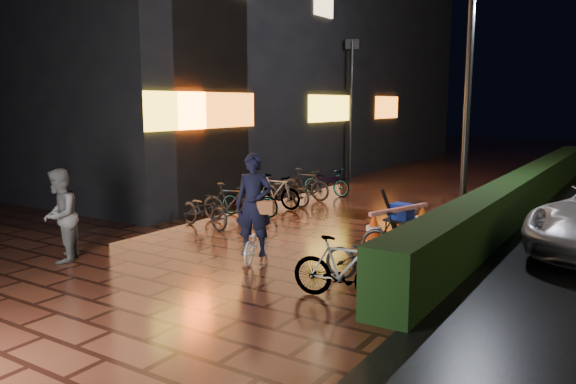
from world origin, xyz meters
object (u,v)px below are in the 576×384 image
Objects in this scene: cyclist at (255,222)px; cart_assembly at (400,214)px; bystander_person at (60,216)px; traffic_barrier at (399,227)px.

cyclist is 3.24m from cart_assembly.
cart_assembly is at bearing 60.35° from cyclist.
bystander_person is 1.52× the size of cart_assembly.
bystander_person reaches higher than traffic_barrier.
cart_assembly is (1.60, 2.81, -0.15)m from cyclist.
cyclist is at bearing -119.65° from cart_assembly.
bystander_person is 6.48m from cart_assembly.
cyclist reaches higher than traffic_barrier.
cyclist is at bearing 84.38° from bystander_person.
traffic_barrier is at bearing 93.79° from bystander_person.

